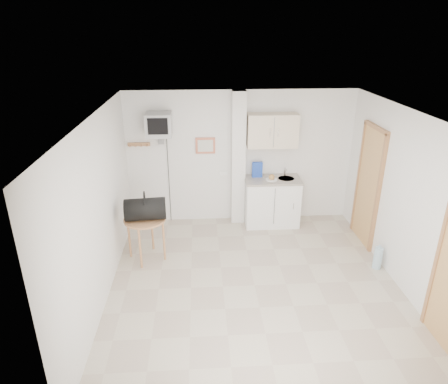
{
  "coord_description": "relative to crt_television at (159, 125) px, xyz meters",
  "views": [
    {
      "loc": [
        -0.76,
        -4.85,
        3.52
      ],
      "look_at": [
        -0.41,
        0.6,
        1.25
      ],
      "focal_mm": 32.0,
      "sensor_mm": 36.0,
      "label": 1
    }
  ],
  "objects": [
    {
      "name": "duffel_bag",
      "position": [
        -0.18,
        -1.18,
        -1.04
      ],
      "size": [
        0.66,
        0.41,
        0.47
      ],
      "rotation": [
        0.0,
        0.0,
        0.1
      ],
      "color": "black",
      "rests_on": "round_table"
    },
    {
      "name": "crt_television",
      "position": [
        0.0,
        0.0,
        0.0
      ],
      "size": [
        0.44,
        0.45,
        2.15
      ],
      "color": "slate",
      "rests_on": "ground"
    },
    {
      "name": "water_bottle",
      "position": [
        3.43,
        -1.68,
        -1.76
      ],
      "size": [
        0.13,
        0.13,
        0.4
      ],
      "color": "#9EBFD1",
      "rests_on": "ground"
    },
    {
      "name": "ground",
      "position": [
        1.45,
        -2.02,
        -1.94
      ],
      "size": [
        4.5,
        4.5,
        0.0
      ],
      "primitive_type": "plane",
      "color": "#BCAF99",
      "rests_on": "ground"
    },
    {
      "name": "kitchenette",
      "position": [
        2.02,
        -0.02,
        -1.13
      ],
      "size": [
        1.03,
        0.58,
        2.1
      ],
      "color": "white",
      "rests_on": "ground"
    },
    {
      "name": "round_table",
      "position": [
        -0.2,
        -1.16,
        -1.31
      ],
      "size": [
        0.66,
        0.66,
        0.72
      ],
      "rotation": [
        0.0,
        0.0,
        -0.22
      ],
      "color": "#A7764A",
      "rests_on": "ground"
    },
    {
      "name": "room_envelope",
      "position": [
        1.69,
        -1.93,
        -0.4
      ],
      "size": [
        4.24,
        4.54,
        2.55
      ],
      "color": "white",
      "rests_on": "ground"
    }
  ]
}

